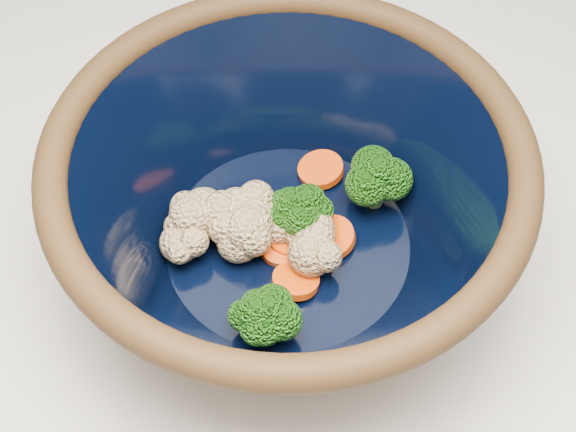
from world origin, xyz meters
TOP-DOWN VIEW (x-y plane):
  - counter at (0.00, 0.00)m, footprint 1.20×1.20m
  - mixing_bowl at (-0.11, -0.10)m, footprint 0.37×0.37m
  - vegetable_pile at (-0.12, -0.10)m, footprint 0.16×0.17m

SIDE VIEW (x-z plane):
  - counter at x=0.00m, z-range 0.00..0.90m
  - vegetable_pile at x=-0.12m, z-range 0.92..0.98m
  - mixing_bowl at x=-0.11m, z-range 0.91..1.04m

